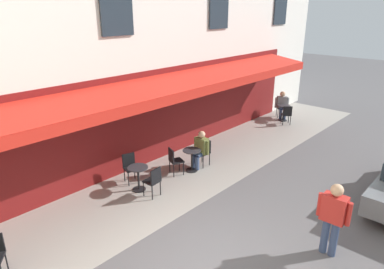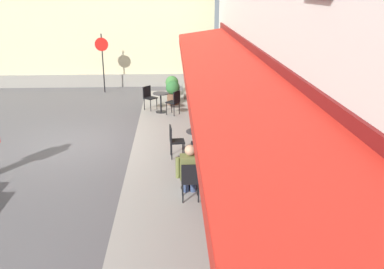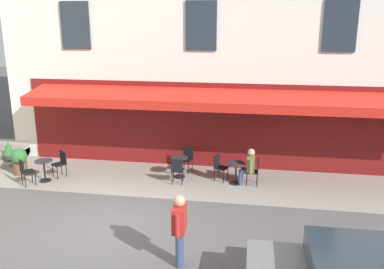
% 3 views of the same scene
% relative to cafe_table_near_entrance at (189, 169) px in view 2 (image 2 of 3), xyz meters
% --- Properties ---
extents(ground_plane, '(70.00, 70.00, 0.00)m').
position_rel_cafe_table_near_entrance_xyz_m(ground_plane, '(3.11, 3.39, -0.49)').
color(ground_plane, '#565456').
extents(sidewalk_cafe_terrace, '(20.50, 3.20, 0.01)m').
position_rel_cafe_table_near_entrance_xyz_m(sidewalk_cafe_terrace, '(-0.14, -0.01, -0.49)').
color(sidewalk_cafe_terrace, gray).
rests_on(sidewalk_cafe_terrace, ground_plane).
extents(back_alley_steps, '(2.40, 1.75, 0.60)m').
position_rel_cafe_table_near_entrance_xyz_m(back_alley_steps, '(9.71, -1.21, -0.25)').
color(back_alley_steps, gray).
rests_on(back_alley_steps, ground_plane).
extents(cafe_table_near_entrance, '(0.60, 0.60, 0.75)m').
position_rel_cafe_table_near_entrance_xyz_m(cafe_table_near_entrance, '(0.00, 0.00, 0.00)').
color(cafe_table_near_entrance, black).
rests_on(cafe_table_near_entrance, ground_plane).
extents(cafe_chair_black_kerbside, '(0.40, 0.40, 0.91)m').
position_rel_cafe_table_near_entrance_xyz_m(cafe_chair_black_kerbside, '(-0.63, -0.00, 0.06)').
color(cafe_chair_black_kerbside, black).
rests_on(cafe_chair_black_kerbside, ground_plane).
extents(cafe_chair_black_near_door, '(0.52, 0.52, 0.91)m').
position_rel_cafe_table_near_entrance_xyz_m(cafe_chair_black_near_door, '(0.59, -0.23, 0.06)').
color(cafe_chair_black_near_door, black).
rests_on(cafe_chair_black_near_door, ground_plane).
extents(cafe_table_mid_terrace, '(0.60, 0.60, 0.75)m').
position_rel_cafe_table_near_entrance_xyz_m(cafe_table_mid_terrace, '(2.01, -0.30, 0.00)').
color(cafe_table_mid_terrace, black).
rests_on(cafe_table_mid_terrace, ground_plane).
extents(cafe_chair_black_by_window, '(0.43, 0.43, 0.91)m').
position_rel_cafe_table_near_entrance_xyz_m(cafe_chair_black_by_window, '(1.96, 0.33, 0.06)').
color(cafe_chair_black_by_window, black).
rests_on(cafe_chair_black_by_window, ground_plane).
extents(cafe_chair_black_corner_right, '(0.49, 0.49, 0.91)m').
position_rel_cafe_table_near_entrance_xyz_m(cafe_chair_black_corner_right, '(1.84, -0.90, 0.06)').
color(cafe_chair_black_corner_right, black).
rests_on(cafe_chair_black_corner_right, ground_plane).
extents(cafe_table_streetside, '(0.60, 0.60, 0.75)m').
position_rel_cafe_table_near_entrance_xyz_m(cafe_table_streetside, '(6.54, 0.81, 0.00)').
color(cafe_table_streetside, black).
rests_on(cafe_table_streetside, ground_plane).
extents(cafe_chair_black_facing_street, '(0.56, 0.56, 0.91)m').
position_rel_cafe_table_near_entrance_xyz_m(cafe_chair_black_facing_street, '(6.96, 1.29, 0.06)').
color(cafe_chair_black_facing_street, black).
rests_on(cafe_chair_black_facing_street, ground_plane).
extents(cafe_chair_black_corner_left, '(0.56, 0.56, 0.91)m').
position_rel_cafe_table_near_entrance_xyz_m(cafe_chair_black_corner_left, '(6.18, 0.30, 0.06)').
color(cafe_chair_black_corner_left, black).
rests_on(cafe_chair_black_corner_left, ground_plane).
extents(seated_patron_in_olive, '(0.52, 0.64, 1.27)m').
position_rel_cafe_table_near_entrance_xyz_m(seated_patron_in_olive, '(-0.42, -0.00, 0.20)').
color(seated_patron_in_olive, navy).
rests_on(seated_patron_in_olive, ground_plane).
extents(no_parking_sign, '(0.09, 0.59, 2.60)m').
position_rel_cafe_table_near_entrance_xyz_m(no_parking_sign, '(9.94, 3.44, 1.30)').
color(no_parking_sign, black).
rests_on(no_parking_sign, ground_plane).
extents(potted_plant_entrance_right, '(0.56, 0.56, 0.91)m').
position_rel_cafe_table_near_entrance_xyz_m(potted_plant_entrance_right, '(8.96, 0.39, 0.05)').
color(potted_plant_entrance_right, '#4C4C51').
rests_on(potted_plant_entrance_right, ground_plane).
extents(potted_plant_mid_terrace, '(0.47, 0.47, 0.94)m').
position_rel_cafe_table_near_entrance_xyz_m(potted_plant_mid_terrace, '(8.78, -0.61, -0.03)').
color(potted_plant_mid_terrace, '#2D2D33').
rests_on(potted_plant_mid_terrace, ground_plane).
extents(potted_plant_under_sign, '(0.47, 0.47, 0.80)m').
position_rel_cafe_table_near_entrance_xyz_m(potted_plant_under_sign, '(9.63, -0.72, -0.08)').
color(potted_plant_under_sign, '#2D2D33').
rests_on(potted_plant_under_sign, ground_plane).
extents(potted_plant_by_steps, '(0.57, 0.57, 0.97)m').
position_rel_cafe_table_near_entrance_xyz_m(potted_plant_by_steps, '(7.74, 0.35, 0.03)').
color(potted_plant_by_steps, brown).
rests_on(potted_plant_by_steps, ground_plane).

